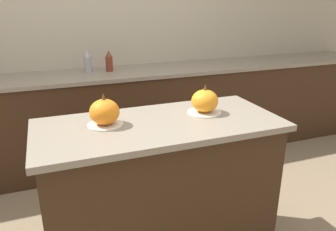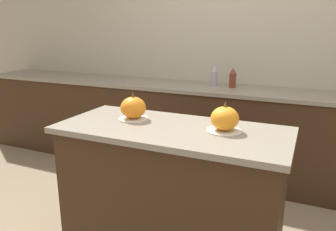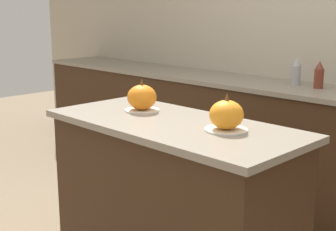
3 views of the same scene
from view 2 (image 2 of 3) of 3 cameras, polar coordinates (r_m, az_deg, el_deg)
name	(u,v)px [view 2 (image 2 of 3)]	position (r m, az deg, el deg)	size (l,w,h in m)	color
wall_back	(239,53)	(3.53, 12.28, 10.65)	(8.00, 0.06, 2.50)	#B2A893
kitchen_island	(171,198)	(2.12, 0.61, -14.19)	(1.37, 0.62, 0.94)	#382314
back_counter	(228,133)	(3.37, 10.35, -3.10)	(6.00, 0.60, 0.93)	#382314
pumpkin_cake_left	(133,108)	(2.09, -6.08, 1.23)	(0.19, 0.19, 0.18)	silver
pumpkin_cake_right	(225,119)	(1.86, 9.84, -0.69)	(0.20, 0.20, 0.18)	silver
bottle_tall	(233,78)	(3.29, 11.21, 6.43)	(0.07, 0.07, 0.20)	maroon
bottle_short	(214,76)	(3.36, 8.03, 6.82)	(0.07, 0.07, 0.21)	#99999E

